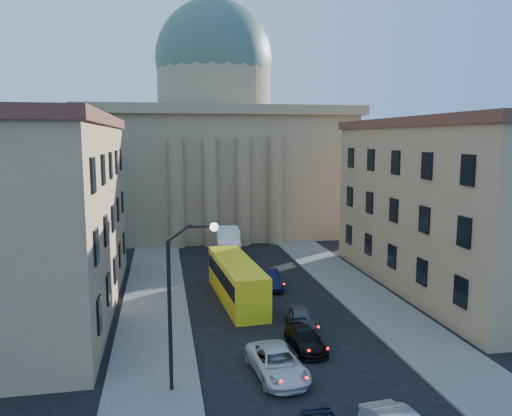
{
  "coord_description": "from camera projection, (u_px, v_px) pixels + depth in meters",
  "views": [
    {
      "loc": [
        -7.73,
        -16.61,
        13.06
      ],
      "look_at": [
        -0.87,
        19.44,
        7.86
      ],
      "focal_mm": 35.0,
      "sensor_mm": 36.0,
      "label": 1
    }
  ],
  "objects": [
    {
      "name": "box_truck",
      "position": [
        228.0,
        246.0,
        53.39
      ],
      "size": [
        2.78,
        6.08,
        3.25
      ],
      "rotation": [
        0.0,
        0.0,
        -0.08
      ],
      "color": "white",
      "rests_on": "ground"
    },
    {
      "name": "street_lamp",
      "position": [
        180.0,
        293.0,
        25.17
      ],
      "size": [
        2.62,
        0.44,
        8.83
      ],
      "color": "black",
      "rests_on": "ground"
    },
    {
      "name": "car_left_mid",
      "position": [
        277.0,
        363.0,
        27.45
      ],
      "size": [
        2.99,
        5.57,
        1.49
      ],
      "primitive_type": "imported",
      "rotation": [
        0.0,
        0.0,
        0.1
      ],
      "color": "silver",
      "rests_on": "ground"
    },
    {
      "name": "car_right_far",
      "position": [
        301.0,
        318.0,
        34.4
      ],
      "size": [
        1.96,
        4.24,
        1.41
      ],
      "primitive_type": "imported",
      "rotation": [
        0.0,
        0.0,
        -0.07
      ],
      "color": "#48494D",
      "rests_on": "ground"
    },
    {
      "name": "building_right",
      "position": [
        454.0,
        203.0,
        42.92
      ],
      "size": [
        11.6,
        26.6,
        14.7
      ],
      "color": "tan",
      "rests_on": "ground"
    },
    {
      "name": "church",
      "position": [
        215.0,
        146.0,
        71.71
      ],
      "size": [
        68.02,
        28.76,
        36.6
      ],
      "color": "#8D7456",
      "rests_on": "ground"
    },
    {
      "name": "building_left",
      "position": [
        34.0,
        215.0,
        36.63
      ],
      "size": [
        11.6,
        26.6,
        14.7
      ],
      "color": "tan",
      "rests_on": "ground"
    },
    {
      "name": "sidewalk_right",
      "position": [
        379.0,
        307.0,
        38.49
      ],
      "size": [
        5.0,
        60.0,
        0.15
      ],
      "primitive_type": "cube",
      "color": "#615E59",
      "rests_on": "ground"
    },
    {
      "name": "city_bus",
      "position": [
        236.0,
        279.0,
        40.2
      ],
      "size": [
        3.41,
        11.69,
        3.25
      ],
      "rotation": [
        0.0,
        0.0,
        0.07
      ],
      "color": "yellow",
      "rests_on": "ground"
    },
    {
      "name": "car_right_mid",
      "position": [
        305.0,
        339.0,
        30.99
      ],
      "size": [
        2.03,
        4.46,
        1.26
      ],
      "primitive_type": "imported",
      "rotation": [
        0.0,
        0.0,
        0.06
      ],
      "color": "black",
      "rests_on": "ground"
    },
    {
      "name": "sidewalk_left",
      "position": [
        154.0,
        322.0,
        35.35
      ],
      "size": [
        5.0,
        60.0,
        0.15
      ],
      "primitive_type": "cube",
      "color": "#615E59",
      "rests_on": "ground"
    },
    {
      "name": "car_right_distant",
      "position": [
        270.0,
        279.0,
        43.61
      ],
      "size": [
        1.69,
        4.65,
        1.52
      ],
      "primitive_type": "imported",
      "rotation": [
        0.0,
        0.0,
        -0.02
      ],
      "color": "black",
      "rests_on": "ground"
    }
  ]
}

